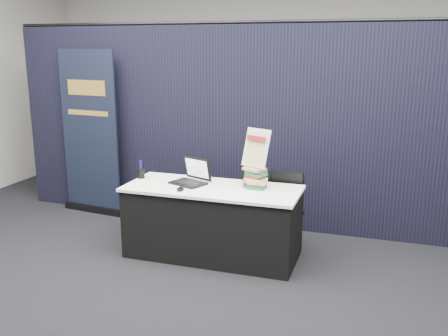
% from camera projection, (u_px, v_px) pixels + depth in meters
% --- Properties ---
extents(floor, '(8.00, 8.00, 0.00)m').
position_uv_depth(floor, '(194.00, 277.00, 4.77)').
color(floor, black).
rests_on(floor, ground).
extents(wall_back, '(8.00, 0.02, 3.50)m').
position_uv_depth(wall_back, '(283.00, 72.00, 8.05)').
color(wall_back, '#ABA9A2').
rests_on(wall_back, floor).
extents(drape_partition, '(6.00, 0.08, 2.40)m').
position_uv_depth(drape_partition, '(241.00, 128.00, 5.97)').
color(drape_partition, black).
rests_on(drape_partition, floor).
extents(display_table, '(1.80, 0.75, 0.75)m').
position_uv_depth(display_table, '(212.00, 222.00, 5.19)').
color(display_table, black).
rests_on(display_table, floor).
extents(laptop, '(0.42, 0.40, 0.27)m').
position_uv_depth(laptop, '(189.00, 177.00, 5.24)').
color(laptop, black).
rests_on(laptop, display_table).
extents(mouse, '(0.08, 0.12, 0.04)m').
position_uv_depth(mouse, '(180.00, 189.00, 4.98)').
color(mouse, black).
rests_on(mouse, display_table).
extents(brochure_left, '(0.37, 0.31, 0.00)m').
position_uv_depth(brochure_left, '(147.00, 184.00, 5.23)').
color(brochure_left, white).
rests_on(brochure_left, display_table).
extents(brochure_mid, '(0.28, 0.20, 0.00)m').
position_uv_depth(brochure_mid, '(161.00, 190.00, 4.98)').
color(brochure_mid, white).
rests_on(brochure_mid, display_table).
extents(brochure_right, '(0.34, 0.29, 0.00)m').
position_uv_depth(brochure_right, '(166.00, 187.00, 5.11)').
color(brochure_right, white).
rests_on(brochure_right, display_table).
extents(pen_cup, '(0.09, 0.09, 0.10)m').
position_uv_depth(pen_cup, '(141.00, 174.00, 5.44)').
color(pen_cup, black).
rests_on(pen_cup, display_table).
extents(book_stack_tall, '(0.23, 0.20, 0.21)m').
position_uv_depth(book_stack_tall, '(255.00, 178.00, 5.06)').
color(book_stack_tall, '#19605F').
rests_on(book_stack_tall, display_table).
extents(book_stack_short, '(0.19, 0.15, 0.08)m').
position_uv_depth(book_stack_short, '(257.00, 185.00, 5.05)').
color(book_stack_short, '#1E7332').
rests_on(book_stack_short, display_table).
extents(info_sign, '(0.32, 0.23, 0.40)m').
position_uv_depth(info_sign, '(256.00, 148.00, 5.02)').
color(info_sign, black).
rests_on(info_sign, book_stack_tall).
extents(pullup_banner, '(0.91, 0.20, 2.12)m').
position_uv_depth(pullup_banner, '(90.00, 142.00, 6.47)').
color(pullup_banner, black).
rests_on(pullup_banner, floor).
extents(stacking_chair, '(0.42, 0.43, 0.86)m').
position_uv_depth(stacking_chair, '(282.00, 210.00, 5.24)').
color(stacking_chair, black).
rests_on(stacking_chair, floor).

